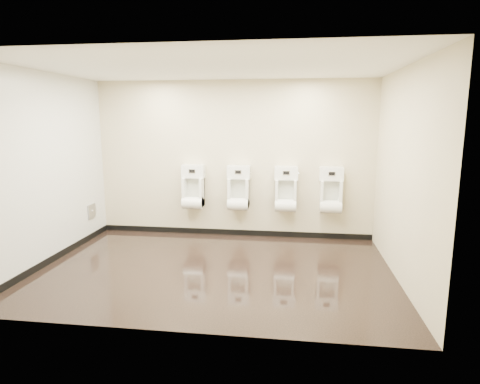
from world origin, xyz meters
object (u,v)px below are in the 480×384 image
object	(u,v)px
access_panel	(92,211)
urinal_1	(239,191)
urinal_2	(286,192)
urinal_3	(331,193)
urinal_0	(193,190)

from	to	relation	value
access_panel	urinal_1	distance (m)	2.66
urinal_2	urinal_3	world-z (taller)	same
urinal_1	urinal_3	distance (m)	1.62
urinal_2	urinal_3	distance (m)	0.77
urinal_1	urinal_3	size ratio (longest dim) A/B	1.00
urinal_2	urinal_0	bearing A→B (deg)	180.00
urinal_3	access_panel	bearing A→B (deg)	-174.43
access_panel	urinal_3	size ratio (longest dim) A/B	0.32
urinal_3	urinal_2	bearing A→B (deg)	180.00
access_panel	urinal_2	distance (m)	3.48
urinal_0	urinal_2	size ratio (longest dim) A/B	1.00
urinal_0	urinal_1	world-z (taller)	same
urinal_1	urinal_2	distance (m)	0.84
access_panel	urinal_2	world-z (taller)	urinal_2
urinal_0	urinal_1	distance (m)	0.83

